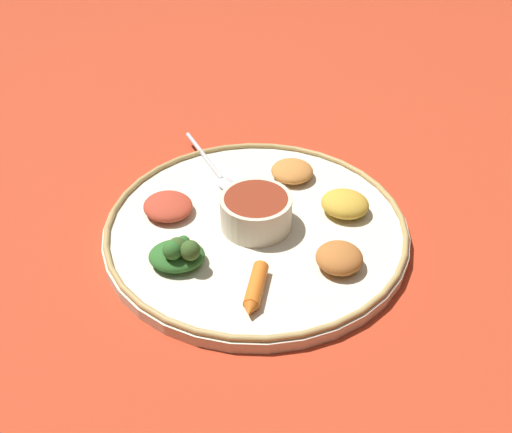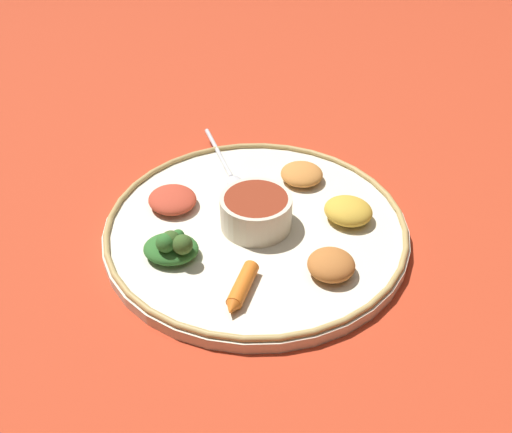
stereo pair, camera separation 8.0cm
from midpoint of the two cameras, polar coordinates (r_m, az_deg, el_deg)
ground_plane at (r=0.82m, az=2.79°, el=-1.82°), size 2.40×2.40×0.00m
platter at (r=0.82m, az=2.81°, el=-1.38°), size 0.42×0.42×0.02m
platter_rim at (r=0.81m, az=2.83°, el=-0.78°), size 0.41×0.41×0.01m
center_bowl at (r=0.80m, az=2.88°, el=0.44°), size 0.10×0.10×0.05m
spoon at (r=0.92m, az=-0.38°, el=4.71°), size 0.18×0.05×0.01m
greens_pile at (r=0.75m, az=-5.00°, el=-3.12°), size 0.09×0.09×0.04m
carrot_near_spoon at (r=0.71m, az=1.83°, el=-7.03°), size 0.07×0.07×0.02m
mound_squash at (r=0.89m, az=6.99°, el=3.98°), size 0.09×0.09×0.02m
mound_berbere_red at (r=0.84m, az=-5.35°, el=1.53°), size 0.08×0.08×0.02m
mound_lentil_yellow at (r=0.83m, az=11.61°, el=0.42°), size 0.09×0.09×0.03m
mound_chickpea at (r=0.74m, az=10.33°, el=-4.72°), size 0.08×0.08×0.03m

